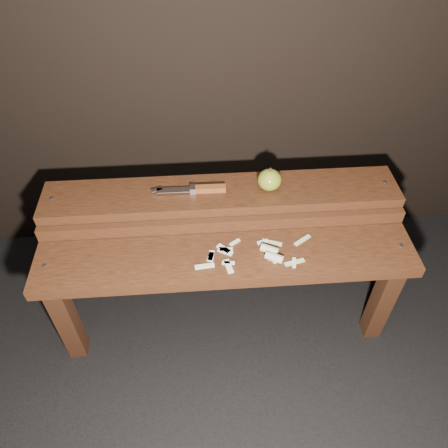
{
  "coord_description": "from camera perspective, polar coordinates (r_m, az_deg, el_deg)",
  "views": [
    {
      "loc": [
        -0.07,
        -0.94,
        1.46
      ],
      "look_at": [
        0.0,
        0.06,
        0.45
      ],
      "focal_mm": 35.0,
      "sensor_mm": 36.0,
      "label": 1
    }
  ],
  "objects": [
    {
      "name": "apple",
      "position": [
        1.46,
        5.97,
        5.76
      ],
      "size": [
        0.08,
        0.08,
        0.08
      ],
      "color": "olive",
      "rests_on": "bench_rear_tier"
    },
    {
      "name": "bench_front_tier",
      "position": [
        1.41,
        0.36,
        -6.25
      ],
      "size": [
        1.2,
        0.2,
        0.42
      ],
      "color": "black",
      "rests_on": "ground"
    },
    {
      "name": "ground",
      "position": [
        1.73,
        0.15,
        -11.97
      ],
      "size": [
        60.0,
        60.0,
        0.0
      ],
      "primitive_type": "plane",
      "color": "black"
    },
    {
      "name": "apple_scraps",
      "position": [
        1.36,
        4.62,
        -3.91
      ],
      "size": [
        0.38,
        0.14,
        0.03
      ],
      "color": "beige",
      "rests_on": "bench_front_tier"
    },
    {
      "name": "knife",
      "position": [
        1.46,
        -3.03,
        4.58
      ],
      "size": [
        0.25,
        0.03,
        0.02
      ],
      "color": "brown",
      "rests_on": "bench_rear_tier"
    },
    {
      "name": "bench_rear_tier",
      "position": [
        1.52,
        -0.29,
        1.86
      ],
      "size": [
        1.2,
        0.21,
        0.5
      ],
      "color": "black",
      "rests_on": "ground"
    }
  ]
}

